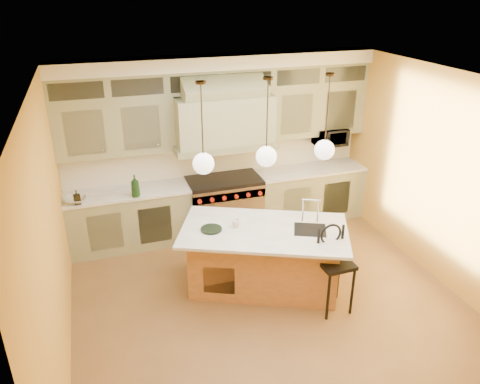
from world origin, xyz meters
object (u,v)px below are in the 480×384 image
object	(u,v)px
kitchen_island	(264,256)
microwave	(330,137)
range	(224,205)
counter_stool	(334,264)

from	to	relation	value
kitchen_island	microwave	bearing A→B (deg)	68.22
range	counter_stool	distance (m)	2.53
range	kitchen_island	size ratio (longest dim) A/B	0.49
kitchen_island	microwave	size ratio (longest dim) A/B	4.56
microwave	range	bearing A→B (deg)	-176.88
range	microwave	world-z (taller)	microwave
range	counter_stool	world-z (taller)	counter_stool
kitchen_island	microwave	xyz separation A→B (m)	(1.88, 1.80, 0.98)
counter_stool	microwave	bearing A→B (deg)	62.84
range	kitchen_island	world-z (taller)	kitchen_island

